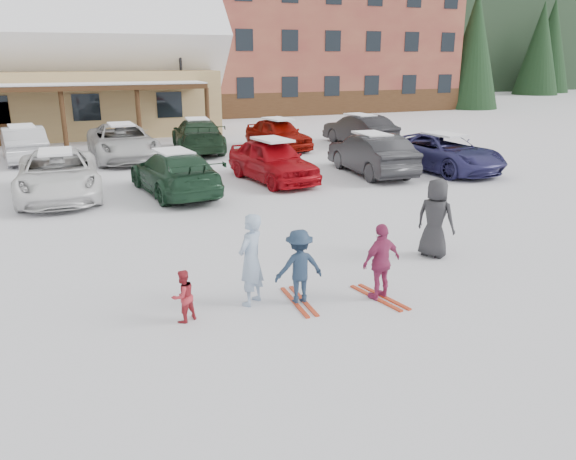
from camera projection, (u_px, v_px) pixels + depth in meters
name	position (u px, v px, depth m)	size (l,w,h in m)	color
ground	(293.00, 296.00, 10.71)	(160.00, 160.00, 0.00)	white
alpine_hotel	(278.00, 3.00, 46.92)	(31.48, 14.01, 21.48)	maroon
lamp_post	(181.00, 77.00, 32.50)	(0.50, 0.25, 5.73)	black
conifer_1	(475.00, 33.00, 47.90)	(4.84, 4.84, 11.22)	black
conifer_3	(169.00, 48.00, 50.34)	(3.96, 3.96, 9.18)	black
conifer_4	(420.00, 36.00, 61.65)	(5.06, 5.06, 11.73)	black
adult_skier	(251.00, 260.00, 10.15)	(0.63, 0.41, 1.72)	#8FA7C4
toddler_red	(183.00, 296.00, 9.57)	(0.45, 0.35, 0.93)	#A92630
child_navy	(299.00, 267.00, 10.24)	(0.91, 0.52, 1.41)	#1E2F45
skis_child_navy	(299.00, 301.00, 10.45)	(0.20, 1.40, 0.03)	#B43519
child_magenta	(381.00, 262.00, 10.41)	(0.86, 0.36, 1.47)	#9F2F5D
skis_child_magenta	(379.00, 297.00, 10.62)	(0.20, 1.40, 0.03)	#B43519
bystander_dark	(435.00, 218.00, 12.60)	(0.88, 0.57, 1.80)	#272629
parked_car_2	(58.00, 174.00, 18.02)	(2.49, 5.40, 1.50)	white
parked_car_3	(175.00, 173.00, 18.47)	(2.00, 4.93, 1.43)	#1C3C27
parked_car_4	(272.00, 160.00, 20.34)	(1.82, 4.52, 1.54)	#A70911
parked_car_5	(371.00, 154.00, 21.62)	(1.66, 4.76, 1.57)	black
parked_car_6	(443.00, 153.00, 22.26)	(2.43, 5.26, 1.46)	navy
parked_car_9	(24.00, 144.00, 24.24)	(1.63, 4.66, 1.54)	#BBBDC1
parked_car_10	(122.00, 142.00, 24.62)	(2.60, 5.65, 1.57)	silver
parked_car_11	(198.00, 135.00, 26.71)	(2.18, 5.37, 1.56)	#1A311E
parked_car_12	(278.00, 134.00, 27.44)	(1.76, 4.37, 1.49)	#8B0D06
parked_car_13	(360.00, 130.00, 28.77)	(1.63, 4.68, 1.54)	black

